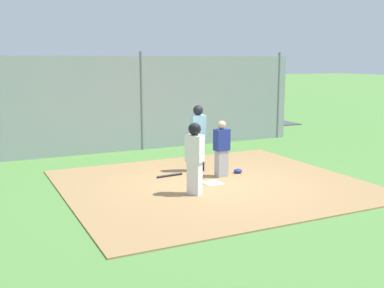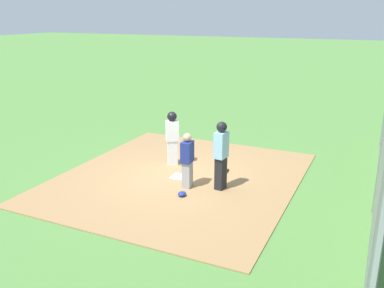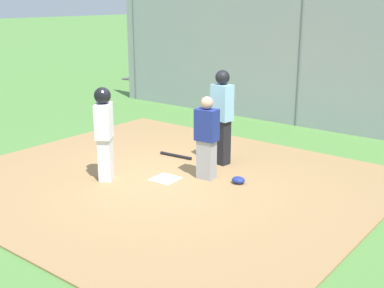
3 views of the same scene
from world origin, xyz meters
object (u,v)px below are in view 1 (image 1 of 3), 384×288
object	(u,v)px
umpire	(198,136)
runner	(195,154)
baseball_bat	(170,175)
parked_car_green	(113,117)
home_plate	(212,183)
catcher	(222,148)
catcher_mask	(238,171)

from	to	relation	value
umpire	runner	world-z (taller)	umpire
runner	baseball_bat	xyz separation A→B (m)	(-0.13, -1.77, -0.92)
runner	parked_car_green	world-z (taller)	runner
home_plate	parked_car_green	world-z (taller)	parked_car_green
home_plate	umpire	size ratio (longest dim) A/B	0.24
runner	parked_car_green	bearing A→B (deg)	48.59
catcher	catcher_mask	distance (m)	0.93
umpire	baseball_bat	distance (m)	1.37
catcher	baseball_bat	world-z (taller)	catcher
umpire	catcher_mask	world-z (taller)	umpire
home_plate	parked_car_green	distance (m)	9.71
catcher	umpire	xyz separation A→B (m)	(0.27, -0.84, 0.21)
home_plate	catcher_mask	distance (m)	1.31
home_plate	baseball_bat	distance (m)	1.31
parked_car_green	umpire	bearing A→B (deg)	98.61
home_plate	baseball_bat	bearing A→B (deg)	-58.32
baseball_bat	parked_car_green	distance (m)	8.64
catcher	baseball_bat	xyz separation A→B (m)	(1.23, -0.61, -0.73)
catcher_mask	parked_car_green	size ratio (longest dim) A/B	0.05
catcher_mask	parked_car_green	bearing A→B (deg)	-84.68
umpire	parked_car_green	bearing A→B (deg)	-173.21
baseball_bat	parked_car_green	world-z (taller)	parked_car_green
baseball_bat	catcher_mask	bearing A→B (deg)	159.93
catcher	baseball_bat	distance (m)	1.56
baseball_bat	catcher_mask	world-z (taller)	catcher_mask
home_plate	catcher	bearing A→B (deg)	-136.81
baseball_bat	home_plate	bearing A→B (deg)	116.20
runner	catcher_mask	bearing A→B (deg)	-1.82
umpire	runner	distance (m)	2.28
runner	baseball_bat	size ratio (longest dim) A/B	2.23
home_plate	catcher_mask	bearing A→B (deg)	-150.51
runner	catcher_mask	xyz separation A→B (m)	(-1.96, -1.29, -0.89)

